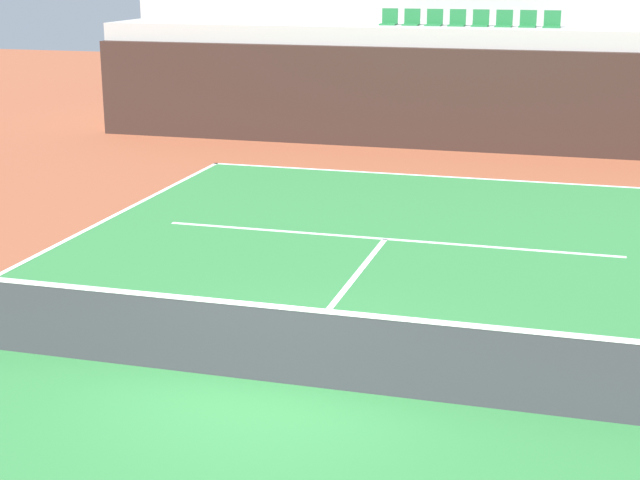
# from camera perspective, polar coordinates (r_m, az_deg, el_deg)

# --- Properties ---
(ground_plane) EXTENTS (80.00, 80.00, 0.00)m
(ground_plane) POSITION_cam_1_polar(r_m,az_deg,el_deg) (11.55, -2.89, -8.35)
(ground_plane) COLOR brown
(court_surface) EXTENTS (11.00, 24.00, 0.01)m
(court_surface) POSITION_cam_1_polar(r_m,az_deg,el_deg) (11.55, -2.89, -8.33)
(court_surface) COLOR #2D7238
(court_surface) RESTS_ON ground_plane
(baseline_far) EXTENTS (11.00, 0.10, 0.00)m
(baseline_far) POSITION_cam_1_polar(r_m,az_deg,el_deg) (22.68, 6.79, 3.74)
(baseline_far) COLOR white
(baseline_far) RESTS_ON court_surface
(service_line_far) EXTENTS (8.26, 0.10, 0.00)m
(service_line_far) POSITION_cam_1_polar(r_m,az_deg,el_deg) (17.37, 3.85, 0.06)
(service_line_far) COLOR white
(service_line_far) RESTS_ON court_surface
(centre_service_line) EXTENTS (0.10, 6.40, 0.00)m
(centre_service_line) POSITION_cam_1_polar(r_m,az_deg,el_deg) (14.40, 1.18, -3.28)
(centre_service_line) COLOR white
(centre_service_line) RESTS_ON court_surface
(back_wall) EXTENTS (20.42, 0.30, 2.64)m
(back_wall) POSITION_cam_1_polar(r_m,az_deg,el_deg) (25.81, 8.13, 8.12)
(back_wall) COLOR black
(back_wall) RESTS_ON ground_plane
(stands_tier_lower) EXTENTS (20.42, 2.40, 3.13)m
(stands_tier_lower) POSITION_cam_1_polar(r_m,az_deg,el_deg) (27.11, 8.55, 8.99)
(stands_tier_lower) COLOR #9E9E99
(stands_tier_lower) RESTS_ON ground_plane
(stands_tier_upper) EXTENTS (20.42, 2.40, 3.84)m
(stands_tier_upper) POSITION_cam_1_polar(r_m,az_deg,el_deg) (29.44, 9.20, 10.20)
(stands_tier_upper) COLOR #9E9E99
(stands_tier_upper) RESTS_ON ground_plane
(seating_row_lower) EXTENTS (4.81, 0.44, 0.44)m
(seating_row_lower) POSITION_cam_1_polar(r_m,az_deg,el_deg) (27.06, 8.73, 12.57)
(seating_row_lower) COLOR #1E6633
(seating_row_lower) RESTS_ON stands_tier_lower
(tennis_net) EXTENTS (11.08, 0.08, 1.07)m
(tennis_net) POSITION_cam_1_polar(r_m,az_deg,el_deg) (11.35, -2.92, -6.01)
(tennis_net) COLOR black
(tennis_net) RESTS_ON court_surface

